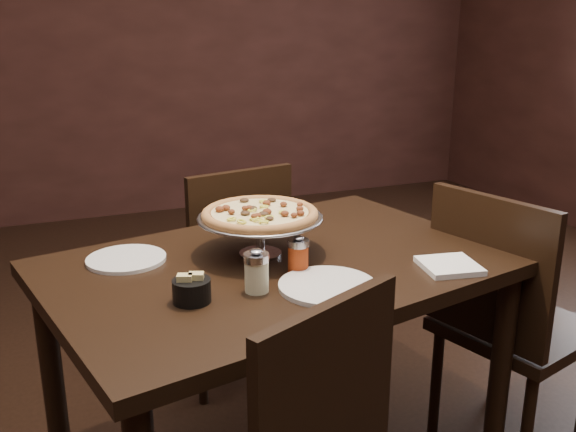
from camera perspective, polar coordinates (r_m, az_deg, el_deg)
name	(u,v)px	position (r m, az deg, el deg)	size (l,w,h in m)	color
room	(338,59)	(1.80, 4.45, 13.75)	(6.04, 7.04, 2.84)	black
dining_table	(279,294)	(1.94, -0.83, -6.97)	(1.47, 1.14, 0.82)	black
pizza_stand	(260,215)	(1.90, -2.51, 0.13)	(0.38, 0.38, 0.15)	#B6B5BD
parmesan_shaker	(257,271)	(1.67, -2.81, -4.94)	(0.07, 0.07, 0.12)	beige
pepper_flake_shaker	(298,255)	(1.80, 0.90, -3.46)	(0.06, 0.06, 0.11)	maroon
packet_caddy	(192,290)	(1.64, -8.57, -6.50)	(0.10, 0.10, 0.08)	black
napkin_stack	(449,266)	(1.89, 14.14, -4.31)	(0.15, 0.15, 0.02)	white
plate_left	(126,259)	(1.95, -14.18, -3.72)	(0.23, 0.23, 0.01)	white
plate_near	(328,286)	(1.71, 3.53, -6.23)	(0.26, 0.26, 0.01)	white
serving_spatula	(305,222)	(1.84, 1.48, -0.57)	(0.15, 0.15, 0.02)	#B6B5BD
chair_far	(228,267)	(2.68, -5.40, -4.53)	(0.52, 0.52, 0.96)	black
chair_side	(506,317)	(2.33, 18.78, -8.47)	(0.57, 0.57, 0.98)	black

